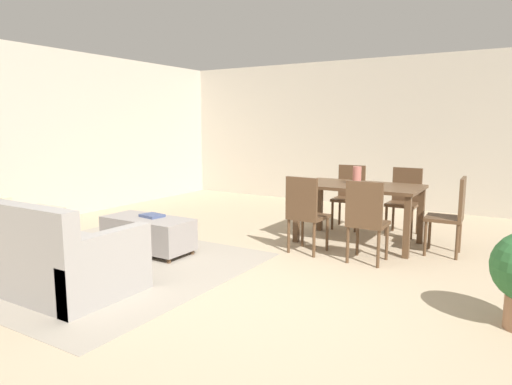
# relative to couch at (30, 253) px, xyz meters

# --- Properties ---
(ground_plane) EXTENTS (10.80, 10.80, 0.00)m
(ground_plane) POSITION_rel_couch_xyz_m (2.00, 0.87, -0.29)
(ground_plane) COLOR tan
(wall_back) EXTENTS (9.00, 0.12, 2.70)m
(wall_back) POSITION_rel_couch_xyz_m (2.00, 5.87, 1.06)
(wall_back) COLOR #BCB2A0
(wall_back) RESTS_ON ground_plane
(wall_left) EXTENTS (0.12, 11.00, 2.70)m
(wall_left) POSITION_rel_couch_xyz_m (-2.50, 1.37, 1.06)
(wall_left) COLOR #BCB2A0
(wall_left) RESTS_ON ground_plane
(area_rug) EXTENTS (3.00, 2.80, 0.01)m
(area_rug) POSITION_rel_couch_xyz_m (0.11, 0.70, -0.28)
(area_rug) COLOR gray
(area_rug) RESTS_ON ground_plane
(couch) EXTENTS (2.21, 0.92, 0.86)m
(couch) POSITION_rel_couch_xyz_m (0.00, 0.00, 0.00)
(couch) COLOR gray
(couch) RESTS_ON ground_plane
(ottoman_table) EXTENTS (1.11, 0.50, 0.42)m
(ottoman_table) POSITION_rel_couch_xyz_m (0.23, 1.35, -0.05)
(ottoman_table) COLOR gray
(ottoman_table) RESTS_ON ground_plane
(dining_table) EXTENTS (1.52, 0.88, 0.76)m
(dining_table) POSITION_rel_couch_xyz_m (2.22, 3.09, 0.37)
(dining_table) COLOR #513823
(dining_table) RESTS_ON ground_plane
(dining_chair_near_left) EXTENTS (0.42, 0.42, 0.92)m
(dining_chair_near_left) POSITION_rel_couch_xyz_m (1.84, 2.29, 0.23)
(dining_chair_near_left) COLOR #513823
(dining_chair_near_left) RESTS_ON ground_plane
(dining_chair_near_right) EXTENTS (0.40, 0.40, 0.92)m
(dining_chair_near_right) POSITION_rel_couch_xyz_m (2.58, 2.27, 0.23)
(dining_chair_near_right) COLOR #513823
(dining_chair_near_right) RESTS_ON ground_plane
(dining_chair_far_left) EXTENTS (0.42, 0.42, 0.92)m
(dining_chair_far_left) POSITION_rel_couch_xyz_m (1.81, 3.88, 0.23)
(dining_chair_far_left) COLOR #513823
(dining_chair_far_left) RESTS_ON ground_plane
(dining_chair_far_right) EXTENTS (0.41, 0.41, 0.92)m
(dining_chair_far_right) POSITION_rel_couch_xyz_m (2.60, 3.89, 0.23)
(dining_chair_far_right) COLOR #513823
(dining_chair_far_right) RESTS_ON ground_plane
(dining_chair_head_east) EXTENTS (0.42, 0.42, 0.92)m
(dining_chair_head_east) POSITION_rel_couch_xyz_m (3.33, 3.10, 0.23)
(dining_chair_head_east) COLOR #513823
(dining_chair_head_east) RESTS_ON ground_plane
(vase_centerpiece) EXTENTS (0.11, 0.11, 0.22)m
(vase_centerpiece) POSITION_rel_couch_xyz_m (2.17, 3.13, 0.58)
(vase_centerpiece) COLOR #B26659
(vase_centerpiece) RESTS_ON dining_table
(book_on_ottoman) EXTENTS (0.28, 0.23, 0.03)m
(book_on_ottoman) POSITION_rel_couch_xyz_m (0.24, 1.41, 0.15)
(book_on_ottoman) COLOR #3F4C72
(book_on_ottoman) RESTS_ON ottoman_table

